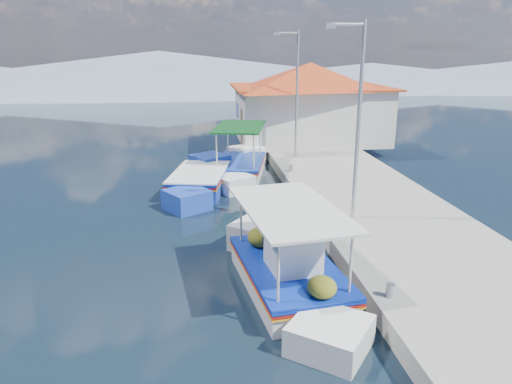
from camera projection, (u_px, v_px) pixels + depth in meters
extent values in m
plane|color=black|center=(212.00, 267.00, 12.95)|extent=(160.00, 160.00, 0.00)
cube|color=gray|center=(352.00, 188.00, 19.27)|extent=(5.00, 44.00, 0.50)
cylinder|color=#A5A8AD|center=(390.00, 290.00, 10.37)|extent=(0.20, 0.20, 0.30)
cylinder|color=#A5A8AD|center=(328.00, 214.00, 15.11)|extent=(0.20, 0.20, 0.30)
cylinder|color=#A5A8AD|center=(291.00, 168.00, 20.80)|extent=(0.20, 0.20, 0.30)
cylinder|color=#A5A8AD|center=(270.00, 142.00, 26.49)|extent=(0.20, 0.20, 0.30)
cube|color=silver|center=(288.00, 281.00, 11.72)|extent=(2.52, 4.20, 0.87)
cube|color=silver|center=(283.00, 236.00, 14.20)|extent=(2.03, 2.03, 0.96)
cube|color=silver|center=(296.00, 343.00, 9.28)|extent=(1.97, 1.97, 0.82)
cube|color=#0B2693|center=(289.00, 266.00, 11.60)|extent=(2.60, 4.32, 0.05)
cube|color=#AA160E|center=(289.00, 269.00, 11.62)|extent=(2.60, 4.32, 0.05)
cube|color=orange|center=(289.00, 271.00, 11.64)|extent=(2.60, 4.32, 0.04)
cube|color=#0B2693|center=(289.00, 264.00, 11.58)|extent=(2.61, 4.29, 0.05)
cube|color=brown|center=(289.00, 265.00, 11.59)|extent=(2.35, 4.10, 0.05)
cube|color=silver|center=(290.00, 251.00, 11.18)|extent=(1.25, 1.32, 1.01)
cube|color=silver|center=(290.00, 230.00, 11.03)|extent=(1.37, 1.43, 0.05)
cylinder|color=beige|center=(256.00, 214.00, 12.97)|extent=(0.06, 0.06, 1.46)
cylinder|color=beige|center=(315.00, 214.00, 12.96)|extent=(0.06, 0.06, 1.46)
cylinder|color=beige|center=(255.00, 268.00, 9.79)|extent=(0.06, 0.06, 1.46)
cylinder|color=beige|center=(333.00, 268.00, 9.78)|extent=(0.06, 0.06, 1.46)
cube|color=silver|center=(290.00, 208.00, 11.16)|extent=(2.62, 4.21, 0.06)
ellipsoid|color=#505215|center=(273.00, 235.00, 12.74)|extent=(0.69, 0.76, 0.52)
ellipsoid|color=#505215|center=(295.00, 230.00, 13.18)|extent=(0.58, 0.64, 0.44)
ellipsoid|color=#505215|center=(302.00, 290.00, 9.95)|extent=(0.62, 0.68, 0.47)
sphere|color=#FF2F08|center=(324.00, 231.00, 11.90)|extent=(0.37, 0.37, 0.37)
cube|color=silver|center=(240.00, 171.00, 21.98)|extent=(2.75, 4.03, 0.94)
cube|color=silver|center=(225.00, 157.00, 24.17)|extent=(1.97, 1.97, 1.04)
cube|color=silver|center=(258.00, 185.00, 19.82)|extent=(1.91, 1.91, 0.89)
cube|color=#0B2693|center=(240.00, 162.00, 21.85)|extent=(2.83, 4.16, 0.06)
cube|color=#AA160E|center=(240.00, 164.00, 21.88)|extent=(2.83, 4.16, 0.05)
cube|color=orange|center=(240.00, 165.00, 21.90)|extent=(2.83, 4.16, 0.04)
cube|color=#1B3CA7|center=(240.00, 161.00, 21.83)|extent=(2.84, 4.12, 0.05)
cube|color=brown|center=(240.00, 161.00, 21.84)|extent=(2.58, 3.93, 0.05)
cylinder|color=beige|center=(214.00, 139.00, 22.74)|extent=(0.07, 0.07, 1.59)
cylinder|color=beige|center=(245.00, 137.00, 23.26)|extent=(0.07, 0.07, 1.59)
cylinder|color=beige|center=(233.00, 152.00, 19.96)|extent=(0.07, 0.07, 1.59)
cylinder|color=beige|center=(268.00, 150.00, 20.48)|extent=(0.07, 0.07, 1.59)
cube|color=#0C3D17|center=(240.00, 127.00, 21.38)|extent=(2.84, 4.06, 0.07)
cube|color=#1B3CA7|center=(200.00, 185.00, 19.75)|extent=(2.70, 4.07, 1.04)
cube|color=#1B3CA7|center=(188.00, 168.00, 21.98)|extent=(1.97, 1.97, 1.15)
cube|color=#1B3CA7|center=(214.00, 202.00, 17.56)|extent=(1.91, 1.91, 0.99)
cube|color=#0B2693|center=(199.00, 173.00, 19.61)|extent=(2.78, 4.19, 0.07)
cube|color=#AA160E|center=(199.00, 176.00, 19.64)|extent=(2.78, 4.19, 0.05)
cube|color=orange|center=(200.00, 177.00, 19.66)|extent=(2.78, 4.19, 0.04)
cube|color=silver|center=(199.00, 172.00, 19.59)|extent=(2.79, 4.16, 0.05)
cube|color=brown|center=(199.00, 172.00, 19.60)|extent=(2.53, 3.96, 0.05)
cube|color=silver|center=(309.00, 114.00, 27.33)|extent=(8.00, 6.00, 3.00)
cube|color=#C3411B|center=(310.00, 87.00, 26.88)|extent=(8.64, 6.48, 0.10)
pyramid|color=#C3411B|center=(310.00, 75.00, 26.69)|extent=(10.49, 10.49, 1.40)
cube|color=brown|center=(242.00, 127.00, 26.05)|extent=(0.06, 1.00, 2.00)
cube|color=#0B2693|center=(238.00, 110.00, 28.25)|extent=(0.06, 1.20, 0.90)
cylinder|color=#A5A8AD|center=(358.00, 124.00, 14.37)|extent=(0.12, 0.12, 6.00)
cylinder|color=#A5A8AD|center=(348.00, 24.00, 13.47)|extent=(1.00, 0.08, 0.08)
cube|color=#A5A8AD|center=(331.00, 26.00, 13.43)|extent=(0.30, 0.14, 0.14)
cylinder|color=#A5A8AD|center=(297.00, 95.00, 22.91)|extent=(0.12, 0.12, 6.00)
cylinder|color=#A5A8AD|center=(288.00, 33.00, 22.01)|extent=(1.00, 0.08, 0.08)
cube|color=#A5A8AD|center=(277.00, 34.00, 21.96)|extent=(0.30, 0.14, 0.14)
cone|color=slate|center=(159.00, 72.00, 64.74)|extent=(96.00, 96.00, 5.50)
cone|color=slate|center=(370.00, 76.00, 68.59)|extent=(76.80, 76.80, 3.80)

